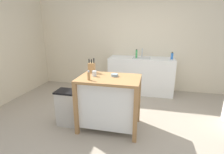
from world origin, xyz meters
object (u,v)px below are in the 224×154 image
(trash_bin, at_px, (68,108))
(bottle_dish_soap, at_px, (136,54))
(pepper_grinder, at_px, (89,76))
(sink_faucet, at_px, (142,53))
(knife_block, at_px, (92,68))
(bottle_hand_soap, at_px, (172,56))
(bowl_ceramic_small, at_px, (115,75))
(kitchen_island, at_px, (109,100))
(drinking_cup, at_px, (94,73))

(trash_bin, xyz_separation_m, bottle_dish_soap, (1.00, 1.84, 0.70))
(pepper_grinder, relative_size, bottle_dish_soap, 0.69)
(trash_bin, relative_size, bottle_dish_soap, 2.90)
(trash_bin, height_order, sink_faucet, sink_faucet)
(knife_block, xyz_separation_m, bottle_hand_soap, (1.49, 1.51, 0.01))
(trash_bin, bearing_deg, bottle_dish_soap, 61.53)
(bottle_dish_soap, bearing_deg, knife_block, -112.40)
(bowl_ceramic_small, relative_size, bottle_hand_soap, 0.68)
(kitchen_island, bearing_deg, bottle_hand_soap, 57.43)
(pepper_grinder, distance_m, bottle_hand_soap, 2.39)
(trash_bin, height_order, bottle_hand_soap, bottle_hand_soap)
(bowl_ceramic_small, height_order, bottle_dish_soap, bottle_dish_soap)
(bowl_ceramic_small, xyz_separation_m, pepper_grinder, (-0.33, -0.28, 0.05))
(trash_bin, distance_m, bottle_hand_soap, 2.67)
(pepper_grinder, relative_size, sink_faucet, 0.68)
(knife_block, height_order, trash_bin, knife_block)
(knife_block, height_order, bowl_ceramic_small, knife_block)
(pepper_grinder, height_order, trash_bin, pepper_grinder)
(knife_block, height_order, bottle_hand_soap, knife_block)
(bowl_ceramic_small, distance_m, pepper_grinder, 0.44)
(kitchen_island, height_order, bottle_hand_soap, bottle_hand_soap)
(bowl_ceramic_small, height_order, drinking_cup, drinking_cup)
(bottle_hand_soap, bearing_deg, pepper_grinder, -125.33)
(drinking_cup, height_order, bottle_dish_soap, bottle_dish_soap)
(drinking_cup, xyz_separation_m, bottle_dish_soap, (0.52, 1.76, 0.08))
(bottle_dish_soap, bearing_deg, kitchen_island, -98.52)
(kitchen_island, xyz_separation_m, bottle_hand_soap, (1.11, 1.74, 0.50))
(bottle_dish_soap, bearing_deg, drinking_cup, -106.49)
(knife_block, bearing_deg, trash_bin, -140.85)
(drinking_cup, bearing_deg, trash_bin, -170.24)
(knife_block, xyz_separation_m, drinking_cup, (0.12, -0.21, -0.05))
(bowl_ceramic_small, distance_m, drinking_cup, 0.33)
(trash_bin, xyz_separation_m, bottle_hand_soap, (1.85, 1.81, 0.68))
(pepper_grinder, xyz_separation_m, bottle_hand_soap, (1.38, 1.95, 0.03))
(knife_block, distance_m, sink_faucet, 1.88)
(drinking_cup, relative_size, bottle_hand_soap, 0.51)
(knife_block, xyz_separation_m, bowl_ceramic_small, (0.44, -0.15, -0.07))
(bowl_ceramic_small, height_order, bottle_hand_soap, bottle_hand_soap)
(trash_bin, bearing_deg, knife_block, 39.15)
(trash_bin, height_order, bottle_dish_soap, bottle_dish_soap)
(kitchen_island, xyz_separation_m, knife_block, (-0.37, 0.23, 0.48))
(sink_faucet, bearing_deg, kitchen_island, -101.49)
(knife_block, xyz_separation_m, trash_bin, (-0.36, -0.29, -0.67))
(pepper_grinder, distance_m, sink_faucet, 2.25)
(bottle_dish_soap, xyz_separation_m, bottle_hand_soap, (0.85, -0.03, -0.02))
(drinking_cup, bearing_deg, sink_faucet, 71.35)
(bowl_ceramic_small, xyz_separation_m, drinking_cup, (-0.32, -0.06, 0.02))
(knife_block, distance_m, drinking_cup, 0.25)
(bowl_ceramic_small, relative_size, pepper_grinder, 0.79)
(pepper_grinder, xyz_separation_m, bottle_dish_soap, (0.53, 1.98, 0.06))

